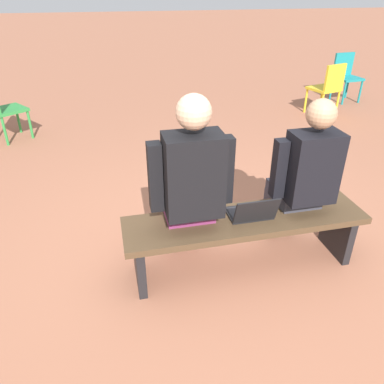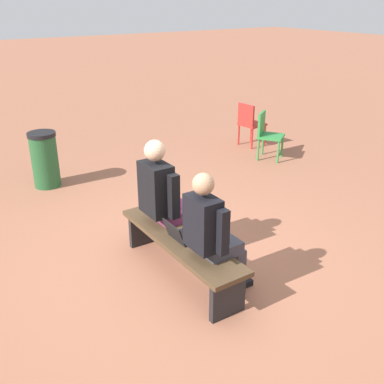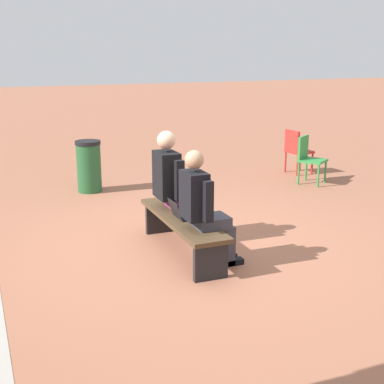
# 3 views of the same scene
# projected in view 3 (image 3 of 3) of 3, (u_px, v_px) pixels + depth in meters

# --- Properties ---
(ground_plane) EXTENTS (60.00, 60.00, 0.00)m
(ground_plane) POSITION_uv_depth(u_px,v_px,m) (183.00, 248.00, 6.45)
(ground_plane) COLOR #9E6047
(bench) EXTENTS (1.80, 0.44, 0.45)m
(bench) POSITION_uv_depth(u_px,v_px,m) (182.00, 225.00, 6.20)
(bench) COLOR #4C3823
(bench) RESTS_ON ground
(person_student) EXTENTS (0.52, 0.66, 1.31)m
(person_student) POSITION_uv_depth(u_px,v_px,m) (203.00, 205.00, 5.73)
(person_student) COLOR #383842
(person_student) RESTS_ON ground
(person_adult) EXTENTS (0.57, 0.72, 1.40)m
(person_adult) POSITION_uv_depth(u_px,v_px,m) (175.00, 184.00, 6.49)
(person_adult) COLOR #7F2D5B
(person_adult) RESTS_ON ground
(laptop) EXTENTS (0.32, 0.29, 0.21)m
(laptop) POSITION_uv_depth(u_px,v_px,m) (182.00, 213.00, 6.13)
(laptop) COLOR black
(laptop) RESTS_ON bench
(plastic_chair_far_left) EXTENTS (0.58, 0.58, 0.84)m
(plastic_chair_far_left) POSITION_uv_depth(u_px,v_px,m) (309.00, 157.00, 9.44)
(plastic_chair_far_left) COLOR #2D893D
(plastic_chair_far_left) RESTS_ON ground
(plastic_chair_mid_courtyard) EXTENTS (0.46, 0.46, 0.84)m
(plastic_chair_mid_courtyard) POSITION_uv_depth(u_px,v_px,m) (296.00, 149.00, 10.18)
(plastic_chair_mid_courtyard) COLOR red
(plastic_chair_mid_courtyard) RESTS_ON ground
(litter_bin) EXTENTS (0.42, 0.42, 0.86)m
(litter_bin) POSITION_uv_depth(u_px,v_px,m) (89.00, 166.00, 8.90)
(litter_bin) COLOR #23562D
(litter_bin) RESTS_ON ground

